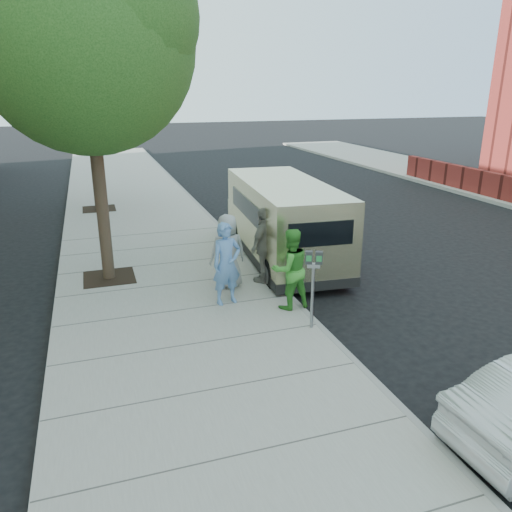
% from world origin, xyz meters
% --- Properties ---
extents(ground, '(120.00, 120.00, 0.00)m').
position_xyz_m(ground, '(0.00, 0.00, 0.00)').
color(ground, black).
rests_on(ground, ground).
extents(sidewalk, '(5.00, 60.00, 0.15)m').
position_xyz_m(sidewalk, '(-1.00, 0.00, 0.07)').
color(sidewalk, gray).
rests_on(sidewalk, ground).
extents(curb_face, '(0.12, 60.00, 0.16)m').
position_xyz_m(curb_face, '(1.44, 0.00, 0.07)').
color(curb_face, gray).
rests_on(curb_face, ground).
extents(tree_near, '(4.62, 4.60, 7.53)m').
position_xyz_m(tree_near, '(-2.25, 2.40, 5.55)').
color(tree_near, black).
rests_on(tree_near, sidewalk).
extents(tree_far, '(3.92, 3.80, 6.49)m').
position_xyz_m(tree_far, '(-2.25, 10.00, 4.88)').
color(tree_far, black).
rests_on(tree_far, sidewalk).
extents(parking_meter, '(0.33, 0.23, 1.53)m').
position_xyz_m(parking_meter, '(1.25, -1.57, 1.26)').
color(parking_meter, gray).
rests_on(parking_meter, sidewalk).
extents(van, '(2.38, 5.99, 2.17)m').
position_xyz_m(van, '(2.31, 2.67, 1.15)').
color(van, beige).
rests_on(van, ground).
extents(person_officer, '(0.71, 0.53, 1.76)m').
position_xyz_m(person_officer, '(0.03, 0.07, 1.03)').
color(person_officer, '#5C88C4').
rests_on(person_officer, sidewalk).
extents(person_green_shirt, '(0.88, 0.72, 1.70)m').
position_xyz_m(person_green_shirt, '(1.20, -0.57, 1.00)').
color(person_green_shirt, green).
rests_on(person_green_shirt, sidewalk).
extents(person_gray_shirt, '(0.86, 0.58, 1.70)m').
position_xyz_m(person_gray_shirt, '(0.29, 0.94, 1.00)').
color(person_gray_shirt, '#99999C').
rests_on(person_gray_shirt, sidewalk).
extents(person_striped_polo, '(1.08, 1.00, 1.79)m').
position_xyz_m(person_striped_polo, '(1.20, 1.01, 1.04)').
color(person_striped_polo, gray).
rests_on(person_striped_polo, sidewalk).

